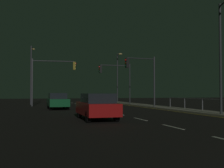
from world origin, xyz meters
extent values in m
plane|color=black|center=(0.00, 17.50, 0.00)|extent=(112.00, 112.00, 0.00)
cube|color=#9E937F|center=(6.79, 17.50, 0.07)|extent=(2.07, 77.00, 0.14)
cube|color=silver|center=(0.00, 9.00, 0.01)|extent=(0.14, 2.00, 0.01)
cube|color=silver|center=(0.00, 13.00, 0.01)|extent=(0.14, 2.00, 0.01)
cube|color=silver|center=(0.00, 17.00, 0.01)|extent=(0.14, 2.00, 0.01)
cube|color=silver|center=(0.00, 21.00, 0.01)|extent=(0.14, 2.00, 0.01)
cube|color=silver|center=(0.00, 25.00, 0.01)|extent=(0.14, 2.00, 0.01)
cube|color=silver|center=(0.00, 29.00, 0.01)|extent=(0.14, 2.00, 0.01)
cube|color=silver|center=(0.00, 33.00, 0.01)|extent=(0.14, 2.00, 0.01)
cube|color=silver|center=(0.00, 37.00, 0.01)|extent=(0.14, 2.00, 0.01)
cube|color=silver|center=(0.00, 41.00, 0.01)|extent=(0.14, 2.00, 0.01)
cube|color=silver|center=(0.00, 45.00, 0.01)|extent=(0.14, 2.00, 0.01)
cube|color=gold|center=(5.51, 22.50, 0.01)|extent=(0.14, 53.00, 0.01)
cube|color=#B71414|center=(-2.62, 13.43, 0.67)|extent=(1.86, 4.42, 0.70)
cube|color=#1E2328|center=(-2.62, 13.18, 1.29)|extent=(1.62, 2.48, 0.55)
cylinder|color=black|center=(-3.41, 14.85, 0.32)|extent=(0.23, 0.64, 0.64)
cylinder|color=black|center=(-1.81, 14.83, 0.32)|extent=(0.23, 0.64, 0.64)
cylinder|color=black|center=(-3.43, 12.03, 0.32)|extent=(0.23, 0.64, 0.64)
cylinder|color=black|center=(-1.83, 12.02, 0.32)|extent=(0.23, 0.64, 0.64)
cube|color=#14592D|center=(-3.78, 24.81, 0.67)|extent=(1.83, 4.40, 0.70)
cube|color=#1E2328|center=(-3.78, 25.06, 1.29)|extent=(1.60, 2.47, 0.55)
cylinder|color=black|center=(-2.98, 23.40, 0.32)|extent=(0.22, 0.64, 0.64)
cylinder|color=black|center=(-4.58, 23.40, 0.32)|extent=(0.22, 0.64, 0.64)
cylinder|color=black|center=(-2.97, 26.22, 0.32)|extent=(0.22, 0.64, 0.64)
cylinder|color=black|center=(-4.57, 26.22, 0.32)|extent=(0.22, 0.64, 0.64)
cylinder|color=#2D3033|center=(6.03, 31.11, 2.73)|extent=(0.16, 0.16, 5.18)
cylinder|color=#38383D|center=(4.09, 31.11, 5.07)|extent=(3.90, 0.11, 0.11)
cube|color=black|center=(2.14, 31.11, 4.54)|extent=(0.28, 0.34, 0.95)
sphere|color=red|center=(1.98, 31.11, 4.84)|extent=(0.20, 0.20, 0.20)
sphere|color=black|center=(1.98, 31.11, 4.54)|extent=(0.20, 0.20, 0.20)
sphere|color=black|center=(1.98, 31.11, 4.24)|extent=(0.20, 0.20, 0.20)
cylinder|color=#4C4C51|center=(-6.09, 31.19, 2.80)|extent=(0.16, 0.16, 5.60)
cylinder|color=#38383D|center=(-3.66, 30.96, 5.35)|extent=(4.86, 0.57, 0.11)
cube|color=olive|center=(-1.24, 30.73, 4.83)|extent=(0.31, 0.36, 0.95)
sphere|color=red|center=(-1.08, 30.72, 5.13)|extent=(0.20, 0.20, 0.20)
sphere|color=black|center=(-1.08, 30.72, 4.83)|extent=(0.20, 0.20, 0.20)
sphere|color=black|center=(-1.08, 30.72, 4.53)|extent=(0.20, 0.20, 0.20)
cylinder|color=#38383D|center=(6.06, 23.83, 2.75)|extent=(0.16, 0.16, 5.22)
cylinder|color=#2D3033|center=(4.51, 23.71, 5.11)|extent=(3.11, 0.36, 0.11)
cube|color=black|center=(2.96, 23.59, 4.58)|extent=(0.31, 0.36, 0.95)
sphere|color=red|center=(2.81, 23.57, 4.88)|extent=(0.20, 0.20, 0.20)
sphere|color=black|center=(2.81, 23.57, 4.58)|extent=(0.20, 0.20, 0.20)
sphere|color=black|center=(2.81, 23.57, 4.28)|extent=(0.20, 0.20, 0.20)
cylinder|color=#2D3033|center=(6.58, 38.05, 3.85)|extent=(0.18, 0.18, 7.43)
cylinder|color=#4C4C51|center=(6.56, 37.24, 7.42)|extent=(0.15, 1.62, 0.10)
ellipsoid|color=#F9D172|center=(6.53, 36.43, 7.32)|extent=(0.56, 0.36, 0.24)
cylinder|color=#38383D|center=(-6.19, 35.78, 3.92)|extent=(0.18, 0.18, 7.83)
cylinder|color=#2D3033|center=(-6.07, 36.42, 7.68)|extent=(0.33, 1.31, 0.10)
ellipsoid|color=#F9D172|center=(-5.96, 37.07, 7.58)|extent=(0.56, 0.36, 0.24)
cylinder|color=#2D3033|center=(6.18, 13.46, 3.96)|extent=(0.18, 0.18, 7.65)
cylinder|color=#2D3033|center=(5.98, 12.81, 7.64)|extent=(0.48, 1.32, 0.10)
cylinder|color=#59595E|center=(7.68, 17.78, 0.61)|extent=(0.09, 0.09, 0.95)
cylinder|color=#59595E|center=(7.68, 20.61, 0.61)|extent=(0.09, 0.09, 0.95)
cylinder|color=#59595E|center=(7.68, 23.43, 0.61)|extent=(0.09, 0.09, 0.95)
camera|label=1|loc=(-6.55, -2.90, 1.64)|focal=45.06mm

